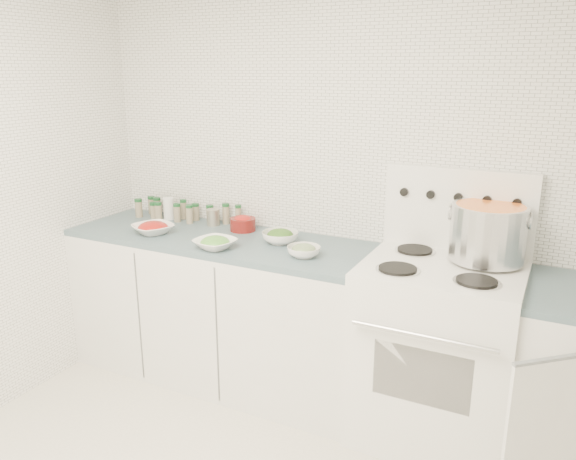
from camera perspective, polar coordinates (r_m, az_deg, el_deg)
The scene contains 12 objects.
room_walls at distance 1.76m, azimuth -6.72°, elevation 6.42°, with size 3.54×3.04×2.52m.
counter_left at distance 3.48m, azimuth -6.81°, elevation -7.79°, with size 1.85×0.62×0.90m.
stove at distance 3.00m, azimuth 14.91°, elevation -11.34°, with size 0.76×0.70×1.36m.
stock_pot at distance 2.88m, azimuth 19.67°, elevation -0.06°, with size 0.38×0.36×0.27m.
bowl_tomato at distance 3.44m, azimuth -13.56°, elevation 0.18°, with size 0.30×0.30×0.08m.
bowl_snowpea at distance 3.10m, azimuth -7.42°, elevation -1.32°, with size 0.26×0.26×0.07m.
bowl_broccoli at distance 3.17m, azimuth -0.80°, elevation -0.64°, with size 0.27×0.27×0.08m.
bowl_zucchini at distance 2.94m, azimuth 1.61°, elevation -2.10°, with size 0.18×0.18×0.07m.
bowl_pepper at distance 3.42m, azimuth -4.61°, elevation 0.71°, with size 0.16×0.16×0.10m.
salt_canister at distance 3.74m, azimuth -12.01°, elevation 2.15°, with size 0.07×0.07×0.14m, color white.
tin_can at distance 3.55m, azimuth -7.61°, elevation 1.29°, with size 0.08×0.08×0.10m, color #AAA190.
spice_cluster at distance 3.73m, azimuth -11.09°, elevation 1.99°, with size 0.75×0.16×0.13m.
Camera 1 is at (0.96, -1.45, 1.85)m, focal length 35.00 mm.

